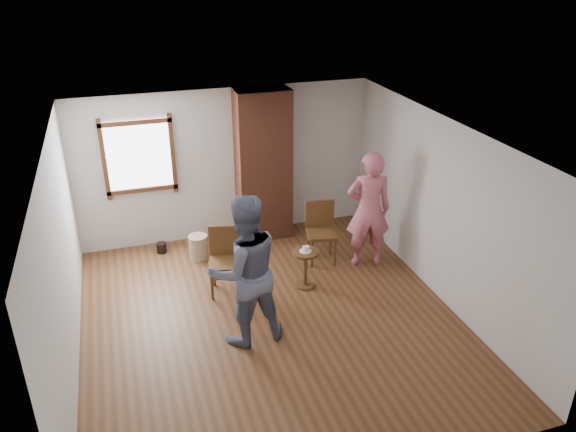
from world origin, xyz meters
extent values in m
plane|color=brown|center=(0.00, 0.00, 0.00)|extent=(5.50, 5.50, 0.00)
cube|color=silver|center=(0.00, 2.75, 1.30)|extent=(5.00, 0.04, 2.60)
cube|color=silver|center=(-2.50, 0.00, 1.30)|extent=(0.04, 5.50, 2.60)
cube|color=silver|center=(2.50, 0.00, 1.30)|extent=(0.04, 5.50, 2.60)
cube|color=white|center=(0.00, 0.00, 2.60)|extent=(5.00, 5.50, 0.04)
cube|color=#5A2F1A|center=(-1.40, 2.71, 1.60)|extent=(1.14, 0.06, 1.34)
cube|color=white|center=(-1.40, 2.73, 1.60)|extent=(1.00, 0.02, 1.20)
cube|color=brown|center=(0.60, 2.50, 1.30)|extent=(0.90, 0.50, 2.60)
cylinder|color=tan|center=(-0.66, 2.01, 0.20)|extent=(0.36, 0.36, 0.41)
cylinder|color=black|center=(-1.22, 2.40, 0.08)|extent=(0.21, 0.21, 0.17)
cube|color=brown|center=(-0.44, 0.88, 0.50)|extent=(0.57, 0.57, 0.06)
cylinder|color=brown|center=(-0.67, 0.74, 0.25)|extent=(0.04, 0.04, 0.50)
cylinder|color=brown|center=(-0.31, 0.65, 0.25)|extent=(0.04, 0.04, 0.50)
cylinder|color=brown|center=(-0.57, 1.11, 0.25)|extent=(0.04, 0.04, 0.50)
cylinder|color=brown|center=(-0.21, 1.01, 0.25)|extent=(0.04, 0.04, 0.50)
cube|color=brown|center=(-0.38, 1.08, 0.75)|extent=(0.46, 0.16, 0.50)
cube|color=brown|center=(1.23, 1.32, 0.49)|extent=(0.54, 0.54, 0.05)
cylinder|color=brown|center=(1.01, 1.17, 0.25)|extent=(0.04, 0.04, 0.49)
cylinder|color=brown|center=(1.38, 1.10, 0.25)|extent=(0.04, 0.04, 0.49)
cylinder|color=brown|center=(1.08, 1.54, 0.25)|extent=(0.04, 0.04, 0.49)
cylinder|color=brown|center=(1.44, 1.47, 0.25)|extent=(0.04, 0.04, 0.49)
cube|color=brown|center=(1.26, 1.52, 0.74)|extent=(0.46, 0.13, 0.49)
cylinder|color=brown|center=(0.73, 0.68, 0.58)|extent=(0.40, 0.40, 0.04)
cylinder|color=brown|center=(0.73, 0.68, 0.29)|extent=(0.06, 0.06, 0.54)
cylinder|color=brown|center=(0.73, 0.68, 0.01)|extent=(0.28, 0.28, 0.03)
cylinder|color=white|center=(0.73, 0.68, 0.60)|extent=(0.18, 0.18, 0.01)
cube|color=white|center=(0.74, 0.68, 0.64)|extent=(0.08, 0.07, 0.06)
imported|color=#16203C|center=(-0.41, -0.26, 1.01)|extent=(1.07, 0.88, 2.02)
imported|color=#D46A7D|center=(1.88, 1.04, 0.95)|extent=(0.78, 0.61, 1.90)
camera|label=1|loc=(-1.69, -6.10, 4.61)|focal=35.00mm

